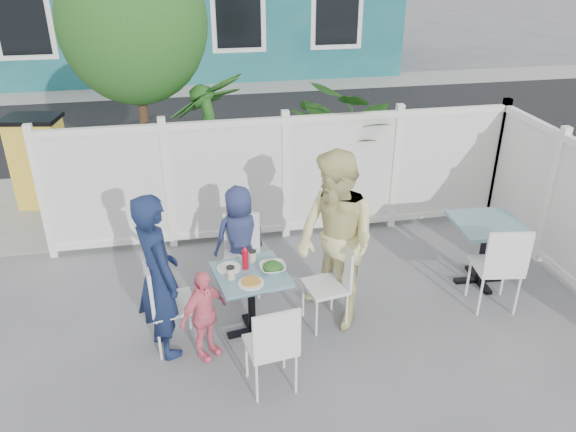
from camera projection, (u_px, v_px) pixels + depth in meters
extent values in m
plane|color=slate|center=(322.00, 355.00, 5.29)|extent=(80.00, 80.00, 0.00)
cube|color=gray|center=(262.00, 192.00, 8.62)|extent=(24.00, 2.60, 0.01)
cube|color=black|center=(236.00, 122.00, 11.87)|extent=(24.00, 5.00, 0.01)
cube|color=gray|center=(224.00, 87.00, 14.60)|extent=(24.00, 1.60, 0.01)
cube|color=black|center=(96.00, 24.00, 13.74)|extent=(1.20, 0.04, 1.40)
cube|color=black|center=(258.00, 20.00, 14.42)|extent=(1.20, 0.04, 1.40)
cube|color=white|center=(285.00, 177.00, 7.05)|extent=(5.80, 0.04, 1.40)
cube|color=white|center=(285.00, 120.00, 6.72)|extent=(5.86, 0.08, 0.08)
cube|color=white|center=(285.00, 231.00, 7.39)|extent=(5.86, 0.08, 0.12)
cube|color=white|center=(569.00, 282.00, 6.30)|extent=(0.08, 3.66, 0.12)
cylinder|color=#382316|center=(146.00, 134.00, 7.38)|extent=(0.12, 0.12, 2.40)
ellipsoid|color=#1E5218|center=(133.00, 23.00, 6.75)|extent=(1.80, 1.62, 1.98)
cube|color=gold|center=(40.00, 164.00, 7.99)|extent=(0.75, 0.59, 1.26)
imported|color=#1E5218|center=(212.00, 149.00, 7.43)|extent=(1.58, 1.58, 2.01)
imported|color=#1E5218|center=(356.00, 146.00, 7.70)|extent=(2.02, 2.14, 1.90)
cube|color=#598798|center=(251.00, 275.00, 5.30)|extent=(0.76, 0.76, 0.04)
cylinder|color=black|center=(252.00, 304.00, 5.45)|extent=(0.07, 0.07, 0.64)
cube|color=black|center=(253.00, 330.00, 5.59)|extent=(0.52, 0.16, 0.04)
cube|color=black|center=(253.00, 330.00, 5.59)|extent=(0.16, 0.52, 0.04)
cube|color=#598798|center=(488.00, 224.00, 6.09)|extent=(0.76, 0.76, 0.04)
cylinder|color=black|center=(483.00, 253.00, 6.25)|extent=(0.08, 0.08, 0.69)
cube|color=black|center=(478.00, 279.00, 6.41)|extent=(0.56, 0.12, 0.04)
cube|color=black|center=(478.00, 279.00, 6.41)|extent=(0.12, 0.56, 0.04)
cube|color=white|center=(172.00, 304.00, 5.24)|extent=(0.47, 0.49, 0.04)
cube|color=white|center=(148.00, 285.00, 5.07)|extent=(0.10, 0.42, 0.46)
cylinder|color=white|center=(189.00, 309.00, 5.55)|extent=(0.02, 0.02, 0.46)
cylinder|color=white|center=(196.00, 331.00, 5.24)|extent=(0.02, 0.02, 0.46)
cylinder|color=white|center=(154.00, 317.00, 5.44)|extent=(0.02, 0.02, 0.46)
cylinder|color=white|center=(159.00, 339.00, 5.14)|extent=(0.02, 0.02, 0.46)
cube|color=white|center=(325.00, 286.00, 5.55)|extent=(0.45, 0.46, 0.04)
cube|color=white|center=(343.00, 262.00, 5.50)|extent=(0.10, 0.40, 0.43)
cylinder|color=white|center=(317.00, 318.00, 5.45)|extent=(0.02, 0.02, 0.43)
cylinder|color=white|center=(303.00, 298.00, 5.74)|extent=(0.02, 0.02, 0.43)
cylinder|color=white|center=(347.00, 310.00, 5.56)|extent=(0.02, 0.02, 0.43)
cylinder|color=white|center=(332.00, 292.00, 5.84)|extent=(0.02, 0.02, 0.43)
cube|color=white|center=(242.00, 257.00, 6.07)|extent=(0.44, 0.42, 0.04)
cube|color=white|center=(242.00, 231.00, 6.12)|extent=(0.39, 0.08, 0.42)
cylinder|color=white|center=(258.00, 281.00, 6.03)|extent=(0.02, 0.02, 0.42)
cylinder|color=white|center=(227.00, 282.00, 6.01)|extent=(0.02, 0.02, 0.42)
cylinder|color=white|center=(258.00, 266.00, 6.31)|extent=(0.02, 0.02, 0.42)
cylinder|color=white|center=(228.00, 267.00, 6.30)|extent=(0.02, 0.02, 0.42)
cube|color=white|center=(271.00, 345.00, 4.75)|extent=(0.45, 0.44, 0.04)
cube|color=white|center=(277.00, 335.00, 4.49)|extent=(0.40, 0.08, 0.43)
cylinder|color=white|center=(247.00, 357.00, 4.94)|extent=(0.02, 0.02, 0.43)
cylinder|color=white|center=(284.00, 349.00, 5.04)|extent=(0.02, 0.02, 0.43)
cylinder|color=white|center=(257.00, 382.00, 4.66)|extent=(0.02, 0.02, 0.43)
cylinder|color=white|center=(296.00, 373.00, 4.76)|extent=(0.02, 0.02, 0.43)
cube|color=white|center=(496.00, 266.00, 5.80)|extent=(0.50, 0.49, 0.04)
cube|color=white|center=(508.00, 254.00, 5.50)|extent=(0.45, 0.10, 0.48)
cylinder|color=white|center=(469.00, 277.00, 6.06)|extent=(0.03, 0.03, 0.48)
cylinder|color=white|center=(503.00, 276.00, 6.07)|extent=(0.03, 0.03, 0.48)
cylinder|color=white|center=(480.00, 296.00, 5.73)|extent=(0.03, 0.03, 0.48)
cylinder|color=white|center=(517.00, 295.00, 5.75)|extent=(0.03, 0.03, 0.48)
imported|color=#142144|center=(158.00, 276.00, 5.03)|extent=(0.59, 0.69, 1.61)
imported|color=#DECF45|center=(336.00, 242.00, 5.40)|extent=(0.97, 1.07, 1.80)
imported|color=navy|center=(240.00, 237.00, 6.14)|extent=(0.65, 0.50, 1.18)
imported|color=pink|center=(204.00, 315.00, 5.09)|extent=(0.55, 0.51, 0.91)
cylinder|color=white|center=(251.00, 283.00, 5.12)|extent=(0.24, 0.24, 0.01)
cylinder|color=white|center=(229.00, 268.00, 5.35)|extent=(0.23, 0.23, 0.02)
imported|color=white|center=(273.00, 268.00, 5.31)|extent=(0.25, 0.25, 0.06)
cylinder|color=beige|center=(231.00, 273.00, 5.18)|extent=(0.08, 0.08, 0.11)
cylinder|color=beige|center=(253.00, 257.00, 5.45)|extent=(0.07, 0.07, 0.11)
cylinder|color=#AD0618|center=(245.00, 260.00, 5.31)|extent=(0.06, 0.06, 0.20)
cylinder|color=white|center=(241.00, 257.00, 5.48)|extent=(0.03, 0.03, 0.07)
cylinder|color=black|center=(242.00, 257.00, 5.49)|extent=(0.03, 0.03, 0.07)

